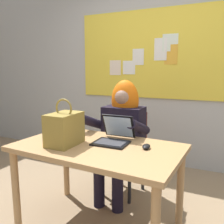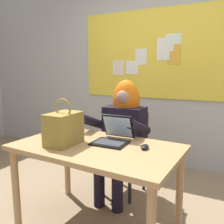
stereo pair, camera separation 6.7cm
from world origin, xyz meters
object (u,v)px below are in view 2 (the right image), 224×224
desk_main (97,156)px  handbag (64,128)px  computer_mouse (145,147)px  chair_at_desk (127,147)px  person_costumed (122,130)px  laptop (113,136)px

desk_main → handbag: handbag is taller
computer_mouse → chair_at_desk: bearing=115.7°
person_costumed → handbag: 0.76m
desk_main → computer_mouse: size_ratio=13.15×
desk_main → person_costumed: person_costumed is taller
desk_main → person_costumed: (-0.06, 0.62, 0.08)m
desk_main → person_costumed: 0.63m
person_costumed → laptop: size_ratio=3.74×
laptop → handbag: (-0.33, -0.24, 0.08)m
chair_at_desk → laptop: 0.69m
person_costumed → computer_mouse: person_costumed is taller
chair_at_desk → person_costumed: (-0.01, -0.13, 0.23)m
laptop → computer_mouse: 0.30m
chair_at_desk → person_costumed: bearing=1.8°
desk_main → laptop: bearing=60.1°
laptop → computer_mouse: laptop is taller
chair_at_desk → handbag: 0.95m
computer_mouse → handbag: bearing=-171.0°
laptop → person_costumed: bearing=104.5°
person_costumed → laptop: bearing=16.3°
desk_main → person_costumed: bearing=95.3°
chair_at_desk → handbag: handbag is taller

